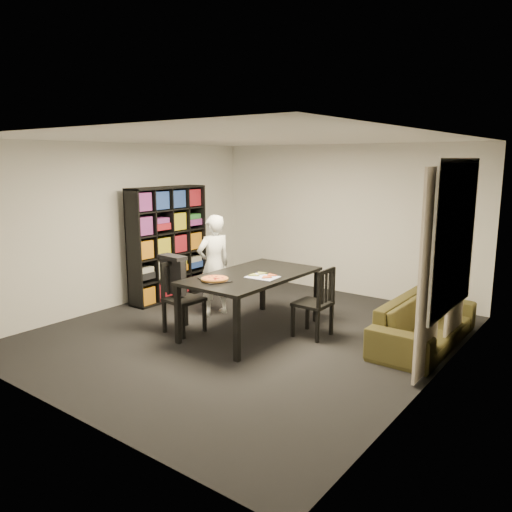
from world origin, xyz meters
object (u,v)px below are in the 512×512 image
Objects in this scene: person at (214,265)px; sofa at (425,322)px; bookshelf at (168,243)px; chair_left at (179,292)px; baking_tray at (215,280)px; chair_right at (319,298)px; pepperoni_pizza at (215,279)px; dining_table at (252,279)px.

person reaches higher than sofa.
person is (1.22, -0.21, -0.18)m from bookshelf.
chair_left reaches higher than baking_tray.
bookshelf reaches higher than chair_right.
pepperoni_pizza is at bearing 124.70° from sofa.
baking_tray is 0.03m from pepperoni_pizza.
chair_left is at bearing -61.15° from chair_right.
dining_table is at bearing -13.16° from bookshelf.
person is 3.12m from sofa.
pepperoni_pizza is (-1.00, -0.94, 0.30)m from chair_right.
dining_table is at bearing -51.18° from chair_left.
pepperoni_pizza is (0.79, -0.87, 0.07)m from person.
dining_table is (2.16, -0.51, -0.21)m from bookshelf.
bookshelf is 2.26m from baking_tray.
chair_right is 0.62× the size of person.
person is 4.39× the size of pepperoni_pizza.
pepperoni_pizza is (0.67, -0.02, 0.29)m from chair_left.
chair_right is 1.40m from baking_tray.
chair_right is at bearing -56.60° from chair_left.
baking_tray reaches higher than sofa.
dining_table is 1.27× the size of person.
chair_right is 2.36× the size of baking_tray.
chair_left is 1.03× the size of chair_right.
pepperoni_pizza is (-0.15, -0.58, 0.10)m from dining_table.
pepperoni_pizza is (0.02, -0.02, 0.02)m from baking_tray.
baking_tray is (1.99, -1.06, -0.13)m from bookshelf.
person is 0.77× the size of sofa.
chair_left is (1.34, -1.07, -0.40)m from bookshelf.
sofa is (2.22, 1.53, -0.55)m from pepperoni_pizza.
chair_right reaches higher than pepperoni_pizza.
person is at bearing 132.27° from pepperoni_pizza.
chair_right is at bearing -2.81° from bookshelf.
chair_left is 3.27m from sofa.
baking_tray is at bearing -28.12° from bookshelf.
chair_right is (0.84, 0.36, -0.20)m from dining_table.
chair_left is 0.49× the size of sofa.
bookshelf is 2.23m from dining_table.
sofa is at bearing 34.70° from pepperoni_pizza.
chair_right is at bearing 22.98° from dining_table.
bookshelf is 2.01× the size of chair_right.
chair_right is at bearing 42.08° from baking_tray.
bookshelf is at bearing 151.88° from baking_tray.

